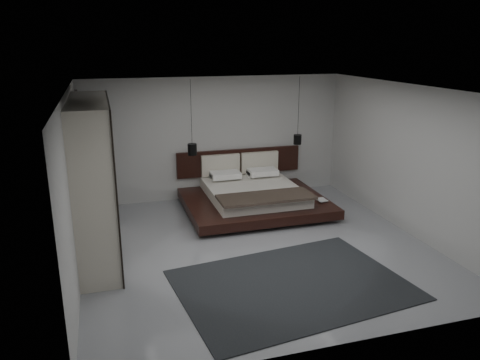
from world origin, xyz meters
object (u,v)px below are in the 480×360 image
object	(u,v)px
bed	(253,196)
rug	(292,285)
pendant_right	(297,139)
wardrobe	(94,180)
lattice_screen	(82,156)
pendant_left	(192,149)

from	to	relation	value
bed	rug	world-z (taller)	bed
pendant_right	rug	size ratio (longest dim) A/B	0.45
wardrobe	rug	size ratio (longest dim) A/B	0.81
bed	wardrobe	size ratio (longest dim) A/B	1.10
lattice_screen	pendant_left	distance (m)	2.27
wardrobe	rug	world-z (taller)	wardrobe
pendant_right	wardrobe	distance (m)	4.87
lattice_screen	wardrobe	distance (m)	2.00
pendant_left	rug	bearing A→B (deg)	-79.13
pendant_left	pendant_right	distance (m)	2.45
lattice_screen	pendant_right	size ratio (longest dim) A/B	1.70
lattice_screen	bed	distance (m)	3.68
bed	wardrobe	bearing A→B (deg)	-156.23
bed	wardrobe	distance (m)	3.70
lattice_screen	rug	xyz separation A→B (m)	(3.02, -3.94, -1.29)
pendant_right	rug	world-z (taller)	pendant_right
bed	rug	xyz separation A→B (m)	(-0.48, -3.39, -0.29)
pendant_left	pendant_right	world-z (taller)	same
bed	pendant_right	bearing A→B (deg)	21.75
pendant_right	lattice_screen	bearing A→B (deg)	179.27
pendant_right	wardrobe	bearing A→B (deg)	-156.77
rug	bed	bearing A→B (deg)	81.93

